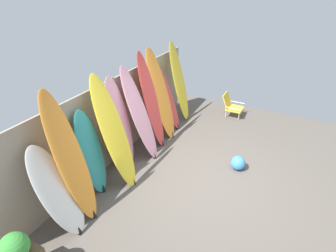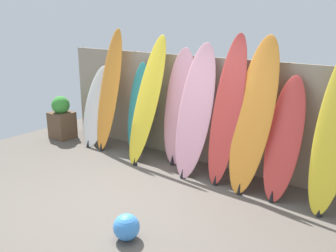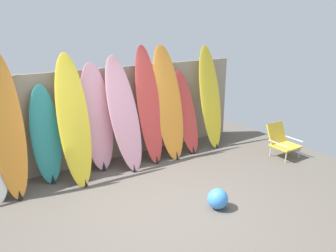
{
  "view_description": "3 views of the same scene",
  "coord_description": "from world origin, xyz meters",
  "px_view_note": "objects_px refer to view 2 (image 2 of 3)",
  "views": [
    {
      "loc": [
        -3.93,
        -1.19,
        3.52
      ],
      "look_at": [
        0.38,
        0.98,
        0.79
      ],
      "focal_mm": 28.0,
      "sensor_mm": 36.0,
      "label": 1
    },
    {
      "loc": [
        3.25,
        -3.19,
        2.42
      ],
      "look_at": [
        0.49,
        0.44,
        1.08
      ],
      "focal_mm": 40.0,
      "sensor_mm": 36.0,
      "label": 2
    },
    {
      "loc": [
        -2.27,
        -3.64,
        2.62
      ],
      "look_at": [
        0.49,
        0.56,
        1.0
      ],
      "focal_mm": 35.0,
      "sensor_mm": 36.0,
      "label": 3
    }
  ],
  "objects_px": {
    "beach_ball": "(126,227)",
    "surfboard_yellow_9": "(335,131)",
    "surfboard_red_8": "(284,140)",
    "surfboard_pink_5": "(195,111)",
    "surfboard_red_6": "(227,111)",
    "surfboard_orange_7": "(253,116)",
    "surfboard_orange_1": "(109,91)",
    "surfboard_yellow_3": "(147,100)",
    "surfboard_teal_2": "(138,109)",
    "planter_box": "(62,119)",
    "surfboard_pink_4": "(179,108)",
    "surfboard_white_0": "(97,106)"
  },
  "relations": [
    {
      "from": "beach_ball",
      "to": "surfboard_yellow_9",
      "type": "bearing_deg",
      "value": 52.85
    },
    {
      "from": "surfboard_red_8",
      "to": "surfboard_yellow_9",
      "type": "distance_m",
      "value": 0.67
    },
    {
      "from": "surfboard_pink_5",
      "to": "surfboard_red_6",
      "type": "xyz_separation_m",
      "value": [
        0.54,
        0.03,
        0.07
      ]
    },
    {
      "from": "surfboard_red_6",
      "to": "surfboard_orange_7",
      "type": "height_order",
      "value": "surfboard_red_6"
    },
    {
      "from": "surfboard_orange_1",
      "to": "surfboard_yellow_3",
      "type": "xyz_separation_m",
      "value": [
        0.98,
        -0.07,
        -0.04
      ]
    },
    {
      "from": "surfboard_teal_2",
      "to": "beach_ball",
      "type": "xyz_separation_m",
      "value": [
        1.81,
        -2.24,
        -0.66
      ]
    },
    {
      "from": "surfboard_orange_1",
      "to": "surfboard_teal_2",
      "type": "height_order",
      "value": "surfboard_orange_1"
    },
    {
      "from": "surfboard_red_8",
      "to": "planter_box",
      "type": "distance_m",
      "value": 4.58
    },
    {
      "from": "surfboard_yellow_3",
      "to": "surfboard_pink_5",
      "type": "bearing_deg",
      "value": 2.7
    },
    {
      "from": "surfboard_orange_1",
      "to": "surfboard_orange_7",
      "type": "bearing_deg",
      "value": -0.42
    },
    {
      "from": "surfboard_red_6",
      "to": "surfboard_pink_4",
      "type": "bearing_deg",
      "value": 170.53
    },
    {
      "from": "surfboard_yellow_3",
      "to": "surfboard_orange_7",
      "type": "bearing_deg",
      "value": 1.62
    },
    {
      "from": "surfboard_white_0",
      "to": "surfboard_red_6",
      "type": "bearing_deg",
      "value": 0.0
    },
    {
      "from": "surfboard_red_8",
      "to": "beach_ball",
      "type": "xyz_separation_m",
      "value": [
        -0.96,
        -2.1,
        -0.67
      ]
    },
    {
      "from": "surfboard_orange_7",
      "to": "planter_box",
      "type": "xyz_separation_m",
      "value": [
        -4.11,
        -0.17,
        -0.68
      ]
    },
    {
      "from": "surfboard_teal_2",
      "to": "surfboard_pink_4",
      "type": "distance_m",
      "value": 0.92
    },
    {
      "from": "surfboard_teal_2",
      "to": "planter_box",
      "type": "height_order",
      "value": "surfboard_teal_2"
    },
    {
      "from": "surfboard_orange_1",
      "to": "surfboard_orange_7",
      "type": "relative_size",
      "value": 1.01
    },
    {
      "from": "surfboard_pink_5",
      "to": "surfboard_teal_2",
      "type": "bearing_deg",
      "value": 172.78
    },
    {
      "from": "surfboard_pink_4",
      "to": "surfboard_red_8",
      "type": "height_order",
      "value": "surfboard_pink_4"
    },
    {
      "from": "surfboard_teal_2",
      "to": "surfboard_pink_4",
      "type": "height_order",
      "value": "surfboard_pink_4"
    },
    {
      "from": "surfboard_yellow_9",
      "to": "surfboard_teal_2",
      "type": "bearing_deg",
      "value": 177.48
    },
    {
      "from": "surfboard_teal_2",
      "to": "surfboard_pink_4",
      "type": "xyz_separation_m",
      "value": [
        0.91,
        0.02,
        0.15
      ]
    },
    {
      "from": "surfboard_yellow_3",
      "to": "surfboard_red_8",
      "type": "height_order",
      "value": "surfboard_yellow_3"
    },
    {
      "from": "surfboard_white_0",
      "to": "beach_ball",
      "type": "height_order",
      "value": "surfboard_white_0"
    },
    {
      "from": "surfboard_pink_4",
      "to": "surfboard_red_6",
      "type": "distance_m",
      "value": 1.0
    },
    {
      "from": "surfboard_red_6",
      "to": "surfboard_yellow_3",
      "type": "bearing_deg",
      "value": -177.25
    },
    {
      "from": "surfboard_red_6",
      "to": "surfboard_orange_1",
      "type": "bearing_deg",
      "value": 179.9
    },
    {
      "from": "surfboard_orange_7",
      "to": "planter_box",
      "type": "distance_m",
      "value": 4.17
    },
    {
      "from": "surfboard_white_0",
      "to": "surfboard_red_6",
      "type": "distance_m",
      "value": 2.83
    },
    {
      "from": "surfboard_teal_2",
      "to": "beach_ball",
      "type": "height_order",
      "value": "surfboard_teal_2"
    },
    {
      "from": "surfboard_pink_4",
      "to": "surfboard_yellow_9",
      "type": "relative_size",
      "value": 0.91
    },
    {
      "from": "surfboard_white_0",
      "to": "surfboard_red_6",
      "type": "relative_size",
      "value": 0.69
    },
    {
      "from": "surfboard_white_0",
      "to": "surfboard_teal_2",
      "type": "bearing_deg",
      "value": 8.92
    },
    {
      "from": "surfboard_orange_1",
      "to": "beach_ball",
      "type": "relative_size",
      "value": 7.32
    },
    {
      "from": "surfboard_orange_1",
      "to": "surfboard_pink_5",
      "type": "xyz_separation_m",
      "value": [
        1.91,
        -0.03,
        -0.09
      ]
    },
    {
      "from": "beach_ball",
      "to": "surfboard_yellow_3",
      "type": "bearing_deg",
      "value": 124.5
    },
    {
      "from": "surfboard_white_0",
      "to": "beach_ball",
      "type": "bearing_deg",
      "value": -37.54
    },
    {
      "from": "surfboard_pink_4",
      "to": "surfboard_red_8",
      "type": "relative_size",
      "value": 1.17
    },
    {
      "from": "surfboard_red_6",
      "to": "surfboard_yellow_9",
      "type": "bearing_deg",
      "value": -0.21
    },
    {
      "from": "surfboard_red_6",
      "to": "beach_ball",
      "type": "height_order",
      "value": "surfboard_red_6"
    },
    {
      "from": "surfboard_teal_2",
      "to": "surfboard_yellow_3",
      "type": "xyz_separation_m",
      "value": [
        0.42,
        -0.22,
        0.25
      ]
    },
    {
      "from": "planter_box",
      "to": "surfboard_yellow_9",
      "type": "bearing_deg",
      "value": 2.05
    },
    {
      "from": "surfboard_teal_2",
      "to": "surfboard_yellow_3",
      "type": "relative_size",
      "value": 0.77
    },
    {
      "from": "surfboard_orange_1",
      "to": "planter_box",
      "type": "bearing_deg",
      "value": -170.97
    },
    {
      "from": "surfboard_red_6",
      "to": "surfboard_teal_2",
      "type": "bearing_deg",
      "value": 175.64
    },
    {
      "from": "surfboard_pink_5",
      "to": "surfboard_red_6",
      "type": "distance_m",
      "value": 0.55
    },
    {
      "from": "surfboard_yellow_9",
      "to": "planter_box",
      "type": "relative_size",
      "value": 2.45
    },
    {
      "from": "surfboard_pink_5",
      "to": "beach_ball",
      "type": "xyz_separation_m",
      "value": [
        0.46,
        -2.07,
        -0.86
      ]
    },
    {
      "from": "surfboard_red_6",
      "to": "surfboard_orange_7",
      "type": "xyz_separation_m",
      "value": [
        0.43,
        -0.02,
        -0.0
      ]
    }
  ]
}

